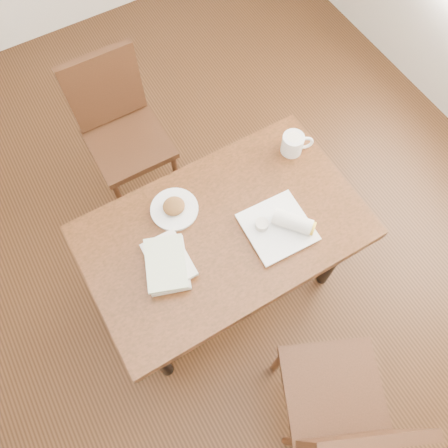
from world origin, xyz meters
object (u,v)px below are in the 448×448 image
chair_far (120,125)px  coffee_mug (294,143)px  table (224,237)px  plate_scone (174,208)px  chair_near (342,411)px  book_stack (167,263)px  plate_burrito (282,226)px

chair_far → coffee_mug: size_ratio=6.58×
table → coffee_mug: bearing=21.7°
coffee_mug → table: bearing=-158.3°
chair_far → coffee_mug: (0.62, -0.72, 0.26)m
table → plate_scone: plate_scone is taller
chair_near → coffee_mug: (0.44, 1.06, 0.26)m
book_stack → coffee_mug: bearing=16.1°
chair_near → plate_burrito: size_ratio=3.33×
plate_scone → book_stack: size_ratio=0.75×
chair_near → plate_scone: (-0.19, 1.06, 0.22)m
coffee_mug → plate_burrito: coffee_mug is taller
chair_near → coffee_mug: chair_near is taller
table → plate_burrito: plate_burrito is taller
chair_near → plate_scone: 1.10m
chair_far → plate_scone: chair_far is taller
chair_far → plate_burrito: bearing=-71.6°
chair_far → coffee_mug: 0.98m
table → plate_burrito: (0.22, -0.12, 0.12)m
plate_scone → plate_burrito: plate_burrito is taller
coffee_mug → book_stack: 0.81m
chair_near → chair_far: 1.79m
table → chair_near: 0.88m
table → chair_far: size_ratio=1.28×
table → chair_far: bearing=97.9°
plate_scone → plate_burrito: size_ratio=0.74×
plate_scone → chair_near: bearing=-79.7°
table → chair_near: size_ratio=1.28×
chair_far → plate_scone: (-0.02, -0.73, 0.22)m
plate_scone → coffee_mug: (0.63, 0.01, 0.03)m
table → plate_scone: (-0.14, 0.19, 0.11)m
table → plate_burrito: bearing=-29.8°
chair_near → chair_far: bearing=95.6°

